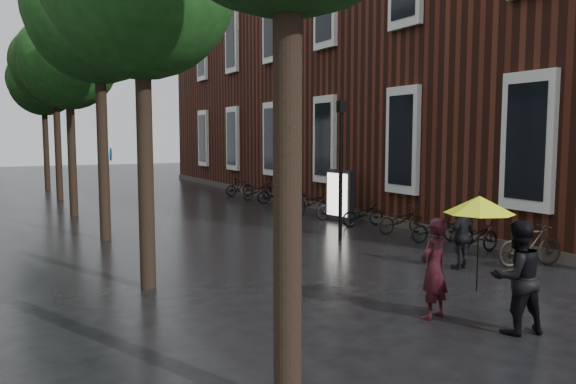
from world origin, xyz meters
TOP-DOWN VIEW (x-y plane):
  - brick_building at (10.47, 19.46)m, footprint 10.20×33.20m
  - street_trees at (-3.99, 15.91)m, footprint 4.33×34.03m
  - person_burgundy at (-0.23, 2.74)m, footprint 0.73×0.57m
  - person_black at (0.43, 1.57)m, footprint 1.03×0.90m
  - lime_umbrella at (0.16, 2.14)m, footprint 1.14×1.14m
  - pedestrian_walking at (2.88, 5.19)m, footprint 0.97×0.56m
  - parked_bicycles at (4.63, 13.12)m, footprint 2.03×18.65m
  - ad_lightbox at (4.43, 12.78)m, footprint 0.29×1.26m
  - lamp_post at (2.34, 9.59)m, footprint 0.22×0.22m
  - cycle_sign at (-2.99, 17.05)m, footprint 0.14×0.49m

SIDE VIEW (x-z plane):
  - parked_bicycles at x=4.63m, z-range -0.06..0.98m
  - pedestrian_walking at x=2.88m, z-range 0.00..1.56m
  - person_burgundy at x=-0.23m, z-range 0.00..1.76m
  - person_black at x=0.43m, z-range 0.00..1.82m
  - ad_lightbox at x=4.43m, z-range 0.00..1.91m
  - cycle_sign at x=-2.99m, z-range 0.44..3.15m
  - lime_umbrella at x=0.16m, z-range 1.18..2.86m
  - lamp_post at x=2.34m, z-range 0.45..4.63m
  - brick_building at x=10.47m, z-range -0.01..11.99m
  - street_trees at x=-3.99m, z-range 1.88..10.79m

